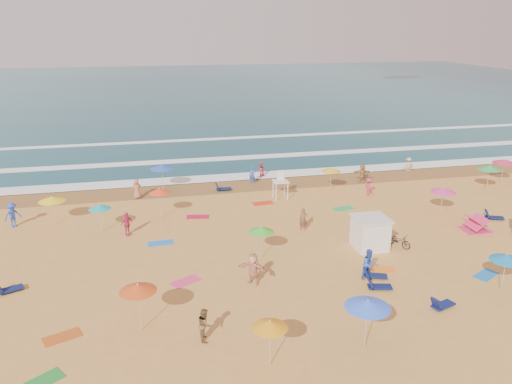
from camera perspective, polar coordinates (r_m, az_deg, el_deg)
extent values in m
plane|color=gold|center=(34.02, 0.08, -5.70)|extent=(220.00, 220.00, 0.00)
cube|color=#0C4756|center=(115.32, -9.20, 11.41)|extent=(220.00, 140.00, 0.18)
plane|color=olive|center=(45.50, -3.34, 0.66)|extent=(220.00, 220.00, 0.00)
cube|color=white|center=(47.83, -3.82, 1.67)|extent=(200.00, 2.20, 0.05)
cube|color=white|center=(54.50, -4.96, 3.76)|extent=(200.00, 1.60, 0.05)
cube|color=white|center=(64.15, -6.17, 5.99)|extent=(200.00, 1.20, 0.05)
cube|color=silver|center=(33.63, 12.91, -4.65)|extent=(2.00, 2.00, 2.00)
cube|color=silver|center=(33.23, 13.04, -2.96)|extent=(2.20, 2.20, 0.12)
imported|color=black|center=(34.42, 15.93, -5.32)|extent=(1.50, 1.83, 0.94)
cone|color=#FF3E1A|center=(37.91, -10.98, 0.16)|extent=(1.57, 1.57, 0.35)
cone|color=#15A6B2|center=(36.59, -17.45, -1.60)|extent=(1.54, 1.54, 0.35)
cone|color=orange|center=(21.67, 1.63, -14.87)|extent=(1.54, 1.54, 0.35)
cone|color=#CE2D53|center=(50.97, 26.50, 3.17)|extent=(2.07, 2.07, 0.35)
cone|color=blue|center=(44.38, -10.72, 2.84)|extent=(2.05, 2.05, 0.35)
cone|color=green|center=(47.86, 25.16, 2.53)|extent=(1.90, 1.90, 0.35)
cone|color=#E53386|center=(40.82, 20.61, 0.22)|extent=(1.91, 1.91, 0.35)
cone|color=yellow|center=(39.22, -22.31, -0.74)|extent=(1.90, 1.90, 0.35)
cone|color=#D84B16|center=(24.37, -13.35, -10.60)|extent=(1.76, 1.76, 0.35)
cone|color=#3867FD|center=(23.16, 12.65, -12.38)|extent=(2.07, 2.07, 0.35)
cone|color=green|center=(31.03, 0.60, -4.28)|extent=(1.62, 1.62, 0.35)
cone|color=#167ABB|center=(30.33, 26.73, -6.70)|extent=(1.76, 1.76, 0.35)
cone|color=yellow|center=(43.95, 8.59, 2.56)|extent=(1.69, 1.69, 0.35)
cube|color=#0F1A4F|center=(31.07, -26.24, -9.93)|extent=(1.42, 1.01, 0.34)
cube|color=#0E1749|center=(29.04, 13.96, -10.45)|extent=(1.39, 0.84, 0.34)
cube|color=#0E1A4A|center=(30.15, 13.51, -9.28)|extent=(1.41, 0.99, 0.34)
cube|color=#101952|center=(28.29, 20.60, -12.00)|extent=(1.41, 0.94, 0.34)
cube|color=#0D1945|center=(41.78, 25.60, -2.64)|extent=(1.42, 1.02, 0.34)
cube|color=#0D1945|center=(44.30, -3.70, 0.37)|extent=(1.30, 0.57, 0.34)
cube|color=#BD5017|center=(26.14, -21.29, -15.19)|extent=(1.90, 1.43, 0.03)
cube|color=#227ED5|center=(34.38, -10.88, -5.76)|extent=(1.76, 0.99, 0.03)
cube|color=#228B30|center=(23.74, -23.29, -19.28)|extent=(1.89, 1.68, 0.03)
cube|color=red|center=(41.10, 0.78, -1.29)|extent=(1.77, 1.02, 0.03)
cube|color=#EB376F|center=(29.33, -8.09, -10.09)|extent=(1.90, 1.58, 0.03)
cube|color=#BB1735|center=(38.49, -6.67, -2.84)|extent=(1.82, 1.14, 0.03)
cube|color=blue|center=(32.67, 24.77, -8.60)|extent=(1.90, 1.57, 0.03)
cube|color=green|center=(40.56, 9.93, -1.86)|extent=(1.84, 1.19, 0.03)
cube|color=orange|center=(31.24, 14.12, -8.61)|extent=(1.82, 1.13, 0.03)
imported|color=blue|center=(40.12, -26.05, -2.37)|extent=(1.39, 1.28, 1.88)
imported|color=tan|center=(52.47, 17.02, 2.93)|extent=(1.06, 0.64, 1.61)
imported|color=#E19676|center=(28.44, -0.33, -8.77)|extent=(1.69, 1.50, 1.86)
imported|color=#E03853|center=(47.86, 0.52, 2.37)|extent=(1.06, 0.98, 1.75)
imported|color=#AB694F|center=(43.23, -13.46, 0.37)|extent=(0.89, 0.63, 1.71)
imported|color=brown|center=(35.76, 5.43, -3.14)|extent=(0.65, 0.48, 1.62)
imported|color=#C93250|center=(43.83, 12.78, 0.56)|extent=(0.70, 1.06, 1.54)
imported|color=brown|center=(24.03, -5.88, -14.82)|extent=(0.65, 0.81, 1.62)
imported|color=#D13467|center=(35.87, -14.55, -3.54)|extent=(1.02, 0.96, 1.69)
imported|color=blue|center=(29.69, 12.81, -8.06)|extent=(1.04, 0.91, 1.83)
imported|color=#AF7F51|center=(47.27, 12.04, 2.11)|extent=(1.76, 0.89, 1.81)
imported|color=blue|center=(45.98, -0.43, 1.95)|extent=(0.72, 0.64, 1.65)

